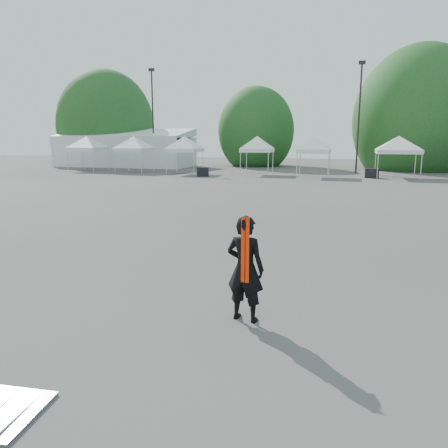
# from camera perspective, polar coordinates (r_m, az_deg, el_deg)

# --- Properties ---
(ground) EXTENTS (120.00, 120.00, 0.00)m
(ground) POSITION_cam_1_polar(r_m,az_deg,el_deg) (10.67, 3.26, -6.11)
(ground) COLOR #474442
(ground) RESTS_ON ground
(marquee) EXTENTS (15.00, 6.25, 4.23)m
(marquee) POSITION_cam_1_polar(r_m,az_deg,el_deg) (51.05, -12.82, 9.57)
(marquee) COLOR white
(marquee) RESTS_ON ground
(light_pole_west) EXTENTS (0.60, 0.25, 10.30)m
(light_pole_west) POSITION_cam_1_polar(r_m,az_deg,el_deg) (48.43, -9.29, 14.13)
(light_pole_west) COLOR black
(light_pole_west) RESTS_ON ground
(light_pole_east) EXTENTS (0.60, 0.25, 9.80)m
(light_pole_east) POSITION_cam_1_polar(r_m,az_deg,el_deg) (42.03, 17.26, 13.90)
(light_pole_east) COLOR black
(light_pole_east) RESTS_ON ground
(tree_far_w) EXTENTS (4.80, 4.80, 7.30)m
(tree_far_w) POSITION_cam_1_polar(r_m,az_deg,el_deg) (55.63, -15.15, 12.22)
(tree_far_w) COLOR #382314
(tree_far_w) RESTS_ON ground
(tree_mid_w) EXTENTS (4.16, 4.16, 6.33)m
(tree_mid_w) POSITION_cam_1_polar(r_m,az_deg,el_deg) (50.99, 4.21, 12.01)
(tree_mid_w) COLOR #382314
(tree_mid_w) RESTS_ON ground
(tree_mid_e) EXTENTS (5.12, 5.12, 7.79)m
(tree_mid_e) POSITION_cam_1_polar(r_m,az_deg,el_deg) (49.46, 24.13, 12.18)
(tree_mid_e) COLOR #382314
(tree_mid_e) RESTS_ON ground
(tent_a) EXTENTS (4.24, 4.24, 3.88)m
(tent_a) POSITION_cam_1_polar(r_m,az_deg,el_deg) (45.61, -17.45, 10.55)
(tent_a) COLOR silver
(tent_a) RESTS_ON ground
(tent_b) EXTENTS (4.09, 4.09, 3.88)m
(tent_b) POSITION_cam_1_polar(r_m,az_deg,el_deg) (42.36, -11.71, 10.81)
(tent_b) COLOR silver
(tent_b) RESTS_ON ground
(tent_c) EXTENTS (3.90, 3.90, 3.88)m
(tent_c) POSITION_cam_1_polar(r_m,az_deg,el_deg) (39.69, -5.17, 10.98)
(tent_c) COLOR silver
(tent_c) RESTS_ON ground
(tent_d) EXTENTS (3.73, 3.73, 3.88)m
(tent_d) POSITION_cam_1_polar(r_m,az_deg,el_deg) (39.07, 4.37, 10.99)
(tent_d) COLOR silver
(tent_d) RESTS_ON ground
(tent_e) EXTENTS (3.79, 3.79, 3.88)m
(tent_e) POSITION_cam_1_polar(r_m,az_deg,el_deg) (37.17, 11.73, 10.79)
(tent_e) COLOR silver
(tent_e) RESTS_ON ground
(tent_f) EXTENTS (4.74, 4.74, 3.88)m
(tent_f) POSITION_cam_1_polar(r_m,az_deg,el_deg) (38.12, 21.89, 10.23)
(tent_f) COLOR silver
(tent_f) RESTS_ON ground
(man) EXTENTS (0.76, 0.57, 1.88)m
(man) POSITION_cam_1_polar(r_m,az_deg,el_deg) (7.62, 2.78, -5.82)
(man) COLOR black
(man) RESTS_ON ground
(crate_west) EXTENTS (1.16, 1.06, 0.73)m
(crate_west) POSITION_cam_1_polar(r_m,az_deg,el_deg) (36.80, -2.81, 6.81)
(crate_west) COLOR black
(crate_west) RESTS_ON ground
(crate_mid) EXTENTS (1.13, 0.96, 0.76)m
(crate_mid) POSITION_cam_1_polar(r_m,az_deg,el_deg) (37.25, 18.76, 6.31)
(crate_mid) COLOR black
(crate_mid) RESTS_ON ground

